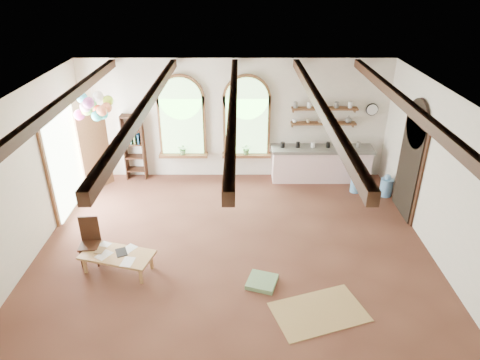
{
  "coord_description": "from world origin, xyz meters",
  "views": [
    {
      "loc": [
        0.12,
        -7.24,
        5.28
      ],
      "look_at": [
        0.12,
        0.6,
        1.3
      ],
      "focal_mm": 32.0,
      "sensor_mm": 36.0,
      "label": 1
    }
  ],
  "objects_px": {
    "coffee_table": "(117,256)",
    "side_chair": "(91,250)",
    "balloon_cluster": "(94,107)",
    "kitchen_counter": "(321,164)"
  },
  "relations": [
    {
      "from": "coffee_table",
      "to": "side_chair",
      "type": "xyz_separation_m",
      "value": [
        -0.6,
        0.29,
        -0.07
      ]
    },
    {
      "from": "balloon_cluster",
      "to": "side_chair",
      "type": "bearing_deg",
      "value": -80.72
    },
    {
      "from": "kitchen_counter",
      "to": "side_chair",
      "type": "distance_m",
      "value": 6.24
    },
    {
      "from": "side_chair",
      "to": "balloon_cluster",
      "type": "xyz_separation_m",
      "value": [
        -0.44,
        2.69,
        2.06
      ]
    },
    {
      "from": "coffee_table",
      "to": "balloon_cluster",
      "type": "relative_size",
      "value": 1.27
    },
    {
      "from": "coffee_table",
      "to": "balloon_cluster",
      "type": "bearing_deg",
      "value": 109.26
    },
    {
      "from": "kitchen_counter",
      "to": "coffee_table",
      "type": "height_order",
      "value": "kitchen_counter"
    },
    {
      "from": "coffee_table",
      "to": "side_chair",
      "type": "relative_size",
      "value": 1.56
    },
    {
      "from": "kitchen_counter",
      "to": "balloon_cluster",
      "type": "height_order",
      "value": "balloon_cluster"
    },
    {
      "from": "kitchen_counter",
      "to": "coffee_table",
      "type": "xyz_separation_m",
      "value": [
        -4.5,
        -3.88,
        -0.13
      ]
    }
  ]
}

